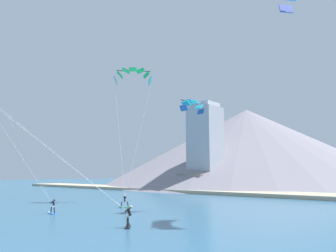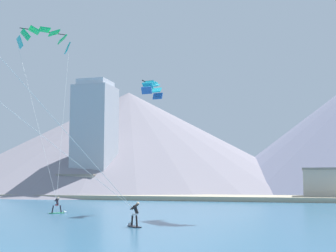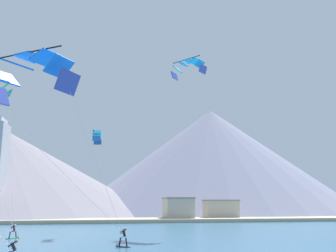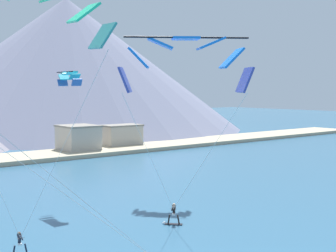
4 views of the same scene
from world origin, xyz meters
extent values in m
cube|color=black|center=(-0.02, 15.09, 0.04)|extent=(1.31, 1.35, 0.07)
cylinder|color=black|center=(0.25, 14.80, 0.45)|extent=(0.27, 0.27, 0.77)
cylinder|color=black|center=(-0.29, 15.37, 0.45)|extent=(0.27, 0.27, 0.77)
cube|color=white|center=(-0.02, 15.09, 0.87)|extent=(0.40, 0.40, 0.12)
cylinder|color=black|center=(0.05, 15.15, 1.22)|extent=(0.47, 0.46, 0.66)
cylinder|color=black|center=(0.07, 15.00, 1.40)|extent=(0.46, 0.44, 0.42)
cylinder|color=black|center=(-0.10, 15.18, 1.40)|extent=(0.46, 0.44, 0.42)
cylinder|color=black|center=(-0.15, 14.96, 1.37)|extent=(0.38, 0.40, 0.03)
sphere|color=beige|center=(0.16, 15.26, 1.62)|extent=(0.23, 0.23, 0.23)
cone|color=white|center=(-0.62, 15.72, 0.10)|extent=(0.47, 0.47, 0.36)
cylinder|color=black|center=(-12.32, 15.81, 0.41)|extent=(0.24, 0.14, 0.70)
cylinder|color=black|center=(-13.11, 15.90, 0.41)|extent=(0.24, 0.14, 0.70)
cube|color=white|center=(-12.71, 15.86, 0.80)|extent=(0.25, 0.32, 0.12)
cylinder|color=black|center=(-12.71, 15.91, 1.12)|extent=(0.24, 0.34, 0.59)
cylinder|color=black|center=(-12.61, 15.80, 1.28)|extent=(0.13, 0.51, 0.38)
cylinder|color=black|center=(-12.83, 15.83, 1.28)|extent=(0.13, 0.51, 0.38)
cylinder|color=black|center=(-12.74, 15.63, 1.25)|extent=(0.52, 0.09, 0.03)
sphere|color=brown|center=(-12.70, 15.99, 1.50)|extent=(0.21, 0.21, 0.21)
cube|color=#3543A3|center=(-4.59, 3.25, 11.67)|extent=(1.56, 1.94, 1.43)
cube|color=blue|center=(-5.24, 3.65, 12.85)|extent=(1.95, 2.20, 1.19)
cube|color=blue|center=(-6.19, 4.30, 13.64)|extent=(2.21, 2.35, 0.76)
cube|color=blue|center=(-7.31, 5.10, 13.92)|extent=(2.29, 2.38, 0.21)
cube|color=blue|center=(-8.41, 5.92, 13.64)|extent=(2.26, 2.32, 0.76)
cube|color=blue|center=(-9.32, 6.64, 12.85)|extent=(2.05, 2.14, 1.19)
cube|color=#3543A3|center=(-9.90, 7.13, 11.67)|extent=(1.69, 1.85, 1.43)
cylinder|color=black|center=(-7.81, 4.42, 13.88)|extent=(5.56, 3.72, 0.10)
cylinder|color=silver|center=(-2.28, 9.07, 6.18)|extent=(4.31, 11.83, 9.64)
cylinder|color=silver|center=(-5.09, 11.12, 6.18)|extent=(9.92, 7.73, 9.64)
cylinder|color=silver|center=(-15.95, 4.99, 7.95)|extent=(15.75, 3.18, 13.39)
cylinder|color=silver|center=(-15.89, 8.45, 7.95)|extent=(15.63, 3.79, 13.39)
cube|color=teal|center=(-11.10, 7.48, 13.99)|extent=(1.30, 2.24, 1.52)
cube|color=#20D197|center=(-12.12, 7.64, 15.11)|extent=(1.70, 2.33, 1.25)
cylinder|color=silver|center=(-11.74, 11.54, 7.28)|extent=(2.03, 8.22, 12.07)
cube|color=#325DAD|center=(-2.91, 26.26, 11.87)|extent=(1.03, 0.41, 0.71)
cube|color=#28BBC9|center=(-2.92, 26.66, 12.42)|extent=(1.04, 0.61, 0.60)
cube|color=#28BBC9|center=(-2.92, 27.23, 12.79)|extent=(1.04, 0.72, 0.41)
cube|color=#28BBC9|center=(-2.90, 27.90, 12.92)|extent=(1.04, 0.74, 0.16)
cube|color=#28BBC9|center=(-2.87, 28.58, 12.79)|extent=(1.04, 0.75, 0.41)
cube|color=#28BBC9|center=(-2.84, 29.15, 12.42)|extent=(1.04, 0.66, 0.60)
cube|color=#325DAD|center=(-2.80, 29.55, 11.87)|extent=(1.03, 0.48, 0.71)
cylinder|color=black|center=(-3.36, 27.92, 12.90)|extent=(0.12, 3.35, 0.10)
cube|color=#B7AD9E|center=(14.42, 59.54, 2.35)|extent=(5.86, 6.54, 4.69)
cube|color=gray|center=(14.42, 59.54, 4.84)|extent=(6.09, 6.80, 0.30)
cube|color=#B7AD9E|center=(24.46, 61.16, 2.11)|extent=(7.26, 4.33, 4.21)
cube|color=gray|center=(24.46, 61.16, 4.36)|extent=(7.55, 4.50, 0.30)
cone|color=slate|center=(37.38, 109.96, 18.69)|extent=(99.30, 99.30, 37.38)
camera|label=1|loc=(20.08, -3.34, 4.33)|focal=35.00mm
camera|label=2|loc=(11.28, -16.08, 3.35)|focal=50.00mm
camera|label=3|loc=(-2.31, -20.74, 4.06)|focal=40.00mm
camera|label=4|loc=(-23.95, -14.39, 11.12)|focal=50.00mm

